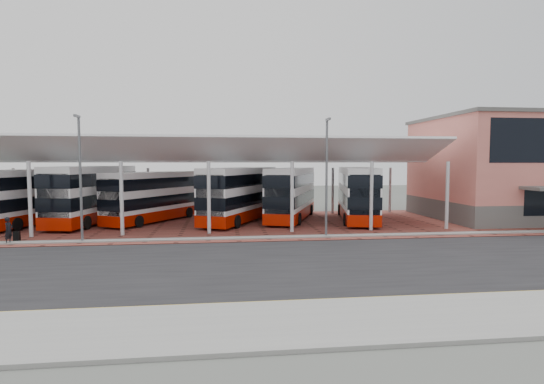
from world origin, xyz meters
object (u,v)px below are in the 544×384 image
Objects in this scene: bus_3 at (240,195)px; bus_4 at (292,194)px; bus_0 at (35,197)px; bus_2 at (154,197)px; bus_1 at (93,195)px; bus_5 at (357,194)px; terminal at (530,168)px; pedestrian at (9,230)px.

bus_3 is 4.69m from bus_4.
bus_0 is 1.00× the size of bus_3.
bus_4 is at bearing 31.09° from bus_2.
bus_1 is 1.06× the size of bus_3.
bus_2 is 0.88× the size of bus_5.
terminal reaches higher than bus_0.
bus_0 is at bearing 178.59° from terminal.
bus_4 is at bearing -179.66° from bus_5.
bus_2 is 5.98× the size of pedestrian.
bus_1 is at bearing 19.90° from bus_0.
bus_1 is at bearing -170.52° from bus_5.
bus_4 is at bearing -53.27° from pedestrian.
bus_3 reaches higher than pedestrian.
bus_1 is 9.59m from pedestrian.
pedestrian is at bearing -134.50° from bus_4.
terminal is at bearing -67.92° from pedestrian.
bus_5 is at bearing 8.72° from bus_1.
terminal is at bearing 15.77° from bus_0.
bus_0 is at bearing -165.74° from bus_1.
terminal is 10.92× the size of pedestrian.
bus_5 is 6.83× the size of pedestrian.
bus_0 is at bearing -146.13° from bus_2.
bus_2 is 12.01m from pedestrian.
bus_5 reaches higher than bus_4.
bus_0 is at bearing 24.18° from pedestrian.
bus_4 is 6.69× the size of pedestrian.
pedestrian is at bearing -59.97° from bus_0.
bus_1 is (-38.81, 1.28, -2.24)m from terminal.
terminal is 43.41m from bus_0.
bus_4 is at bearing 17.98° from bus_0.
bus_2 is (4.98, 0.18, -0.24)m from bus_1.
terminal reaches higher than pedestrian.
pedestrian is at bearing -97.25° from bus_2.
bus_3 is 17.06m from pedestrian.
bus_1 is 7.02× the size of pedestrian.
bus_0 is 27.10m from bus_5.
bus_1 is at bearing -159.62° from bus_4.
bus_2 is at bearing -160.34° from bus_4.
bus_0 is 16.84m from bus_3.
bus_4 is at bearing 11.82° from bus_1.
bus_3 reaches higher than bus_5.
bus_3 reaches higher than bus_4.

